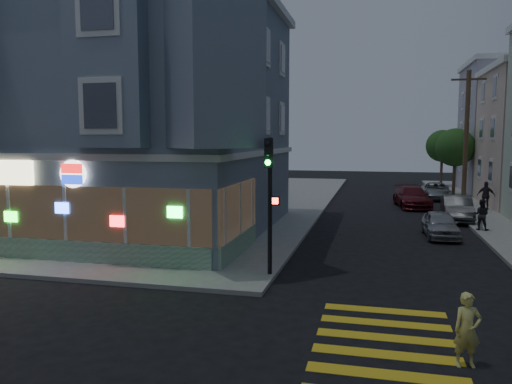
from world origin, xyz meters
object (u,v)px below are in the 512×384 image
at_px(parked_car_d, 436,191).
at_px(fire_hydrant, 480,221).
at_px(pedestrian_b, 486,196).
at_px(parked_car_b, 457,208).
at_px(street_tree_far, 442,146).
at_px(parked_car_a, 440,224).
at_px(street_tree_near, 455,148).
at_px(parked_car_c, 412,197).
at_px(utility_pole, 466,136).
at_px(traffic_signal, 270,183).
at_px(running_child, 467,330).
at_px(pedestrian_a, 481,215).

height_order(parked_car_d, fire_hydrant, parked_car_d).
distance_m(pedestrian_b, parked_car_b, 4.65).
relative_size(street_tree_far, parked_car_b, 1.22).
bearing_deg(parked_car_a, street_tree_near, 77.77).
height_order(street_tree_near, parked_car_b, street_tree_near).
bearing_deg(parked_car_b, fire_hydrant, -77.22).
relative_size(parked_car_a, fire_hydrant, 4.55).
relative_size(parked_car_c, parked_car_d, 1.06).
bearing_deg(utility_pole, parked_car_a, -103.91).
height_order(utility_pole, traffic_signal, utility_pole).
relative_size(running_child, fire_hydrant, 1.94).
bearing_deg(fire_hydrant, parked_car_b, 99.87).
height_order(running_child, parked_car_b, running_child).
relative_size(utility_pole, fire_hydrant, 11.26).
relative_size(running_child, pedestrian_a, 1.02).
bearing_deg(running_child, street_tree_near, 69.72).
bearing_deg(parked_car_d, pedestrian_b, -66.80).
distance_m(parked_car_d, fire_hydrant, 13.86).
bearing_deg(pedestrian_b, pedestrian_a, 88.86).
relative_size(parked_car_c, fire_hydrant, 6.06).
height_order(street_tree_near, pedestrian_a, street_tree_near).
bearing_deg(parked_car_a, pedestrian_b, 65.24).
bearing_deg(parked_car_d, parked_car_b, -86.66).
bearing_deg(utility_pole, parked_car_c, -165.33).
bearing_deg(pedestrian_b, fire_hydrant, 88.67).
bearing_deg(utility_pole, street_tree_near, 88.09).
height_order(running_child, traffic_signal, traffic_signal).
relative_size(running_child, parked_car_c, 0.32).
bearing_deg(parked_car_c, parked_car_a, -94.30).
relative_size(utility_pole, parked_car_a, 2.48).
relative_size(parked_car_c, traffic_signal, 1.06).
distance_m(parked_car_a, parked_car_b, 5.41).
bearing_deg(fire_hydrant, parked_car_a, -140.09).
distance_m(pedestrian_a, fire_hydrant, 0.36).
relative_size(pedestrian_b, parked_car_c, 0.37).
relative_size(utility_pole, running_child, 5.80).
relative_size(street_tree_far, parked_car_a, 1.46).
xyz_separation_m(street_tree_near, running_child, (-4.11, -31.38, -3.16)).
relative_size(parked_car_d, fire_hydrant, 5.71).
xyz_separation_m(pedestrian_b, parked_car_a, (-3.80, -9.23, -0.43)).
bearing_deg(street_tree_far, street_tree_near, -90.00).
distance_m(traffic_signal, fire_hydrant, 13.78).
height_order(street_tree_far, parked_car_a, street_tree_far).
relative_size(parked_car_a, parked_car_b, 0.84).
xyz_separation_m(street_tree_far, pedestrian_b, (0.80, -16.06, -2.89)).
height_order(street_tree_far, parked_car_c, street_tree_far).
bearing_deg(parked_car_b, parked_car_d, 92.90).
height_order(running_child, parked_car_d, running_child).
bearing_deg(running_child, pedestrian_a, 65.64).
bearing_deg(running_child, parked_car_a, 72.65).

